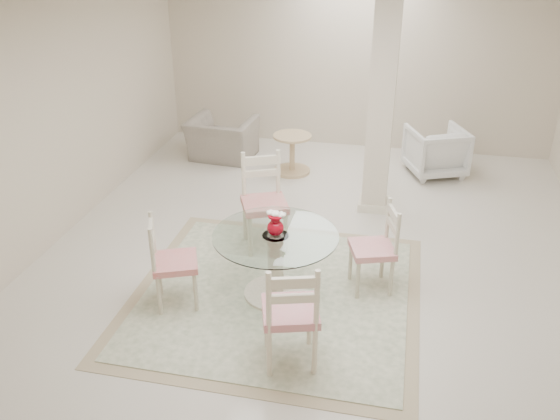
% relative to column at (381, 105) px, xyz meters
% --- Properties ---
extents(ground, '(7.00, 7.00, 0.00)m').
position_rel_column_xyz_m(ground, '(-0.50, -1.30, -1.35)').
color(ground, beige).
rests_on(ground, ground).
extents(room_shell, '(6.02, 7.02, 2.71)m').
position_rel_column_xyz_m(room_shell, '(-0.50, -1.30, 0.51)').
color(room_shell, beige).
rests_on(room_shell, ground).
extents(column, '(0.30, 0.30, 2.70)m').
position_rel_column_xyz_m(column, '(0.00, 0.00, 0.00)').
color(column, beige).
rests_on(column, ground).
extents(area_rug, '(2.80, 2.80, 0.02)m').
position_rel_column_xyz_m(area_rug, '(-0.80, -2.17, -1.34)').
color(area_rug, tan).
rests_on(area_rug, ground).
extents(dining_table, '(1.19, 1.19, 0.69)m').
position_rel_column_xyz_m(dining_table, '(-0.80, -2.17, -1.00)').
color(dining_table, '#F7E8CB').
rests_on(dining_table, ground).
extents(red_vase, '(0.19, 0.16, 0.24)m').
position_rel_column_xyz_m(red_vase, '(-0.80, -2.17, -0.55)').
color(red_vase, '#9E0414').
rests_on(red_vase, dining_table).
extents(dining_chair_east, '(0.51, 0.51, 1.01)m').
position_rel_column_xyz_m(dining_chair_east, '(0.16, -1.83, -0.82)').
color(dining_chair_east, beige).
rests_on(dining_chair_east, ground).
extents(dining_chair_north, '(0.62, 0.62, 1.19)m').
position_rel_column_xyz_m(dining_chair_north, '(-1.15, -1.21, -0.73)').
color(dining_chair_north, beige).
rests_on(dining_chair_north, ground).
extents(dining_chair_west, '(0.53, 0.53, 1.02)m').
position_rel_column_xyz_m(dining_chair_west, '(-1.75, -2.52, -0.81)').
color(dining_chair_west, beige).
rests_on(dining_chair_west, ground).
extents(dining_chair_south, '(0.56, 0.56, 1.12)m').
position_rel_column_xyz_m(dining_chair_south, '(-0.45, -3.14, -0.76)').
color(dining_chair_south, '#F4E5C9').
rests_on(dining_chair_south, ground).
extents(recliner_taupe, '(1.02, 0.91, 0.62)m').
position_rel_column_xyz_m(recliner_taupe, '(-2.39, 1.22, -1.04)').
color(recliner_taupe, gray).
rests_on(recliner_taupe, ground).
extents(armchair_white, '(0.98, 0.99, 0.69)m').
position_rel_column_xyz_m(armchair_white, '(0.76, 1.28, -1.00)').
color(armchair_white, silver).
rests_on(armchair_white, ground).
extents(side_table, '(0.55, 0.55, 0.57)m').
position_rel_column_xyz_m(side_table, '(-1.25, 0.89, -1.09)').
color(side_table, '#D4B882').
rests_on(side_table, ground).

